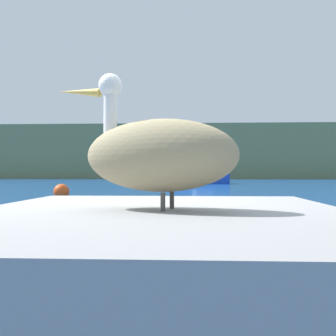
{
  "coord_description": "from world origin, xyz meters",
  "views": [
    {
      "loc": [
        0.54,
        -3.54,
        1.14
      ],
      "look_at": [
        -0.38,
        13.44,
        1.28
      ],
      "focal_mm": 43.14,
      "sensor_mm": 36.0,
      "label": 1
    }
  ],
  "objects": [
    {
      "name": "ground_plane",
      "position": [
        0.0,
        0.0,
        0.0
      ],
      "size": [
        260.0,
        260.0,
        0.0
      ],
      "primitive_type": "plane",
      "color": "#194C93"
    },
    {
      "name": "hillside_backdrop",
      "position": [
        0.0,
        61.64,
        4.14
      ],
      "size": [
        140.0,
        11.31,
        8.28
      ],
      "primitive_type": "cube",
      "color": "#6B7A51",
      "rests_on": "ground"
    },
    {
      "name": "pier_dock",
      "position": [
        0.35,
        -0.96,
        0.44
      ],
      "size": [
        2.42,
        2.91,
        0.89
      ],
      "primitive_type": "cube",
      "color": "gray",
      "rests_on": "ground"
    },
    {
      "name": "pelican",
      "position": [
        0.34,
        -0.96,
        1.25
      ],
      "size": [
        1.3,
        0.76,
        0.9
      ],
      "rotation": [
        0.0,
        0.0,
        2.86
      ],
      "color": "#968662",
      "rests_on": "pier_dock"
    },
    {
      "name": "fishing_boat_blue",
      "position": [
        1.44,
        32.97,
        0.88
      ],
      "size": [
        5.49,
        2.95,
        4.25
      ],
      "rotation": [
        0.0,
        0.0,
        0.27
      ],
      "color": "blue",
      "rests_on": "ground"
    },
    {
      "name": "mooring_buoy",
      "position": [
        -4.62,
        12.44,
        0.32
      ],
      "size": [
        0.63,
        0.63,
        0.63
      ],
      "primitive_type": "sphere",
      "color": "#E54C19",
      "rests_on": "ground"
    }
  ]
}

